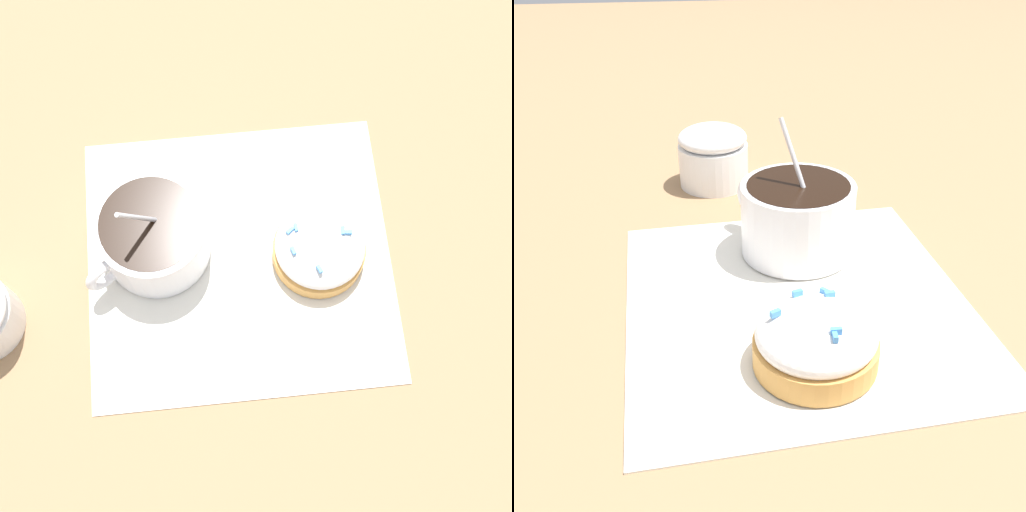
# 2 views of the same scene
# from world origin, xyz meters

# --- Properties ---
(ground_plane) EXTENTS (3.00, 3.00, 0.00)m
(ground_plane) POSITION_xyz_m (0.00, 0.00, 0.00)
(ground_plane) COLOR #93704C
(paper_napkin) EXTENTS (0.29, 0.27, 0.00)m
(paper_napkin) POSITION_xyz_m (0.00, 0.00, 0.00)
(paper_napkin) COLOR white
(paper_napkin) RESTS_ON ground_plane
(coffee_cup) EXTENTS (0.11, 0.10, 0.11)m
(coffee_cup) POSITION_xyz_m (-0.07, 0.01, 0.04)
(coffee_cup) COLOR white
(coffee_cup) RESTS_ON paper_napkin
(frosted_pastry) EXTENTS (0.08, 0.08, 0.04)m
(frosted_pastry) POSITION_xyz_m (0.07, -0.00, 0.02)
(frosted_pastry) COLOR #D19347
(frosted_pastry) RESTS_ON paper_napkin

